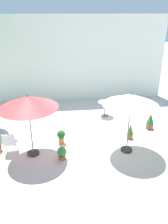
# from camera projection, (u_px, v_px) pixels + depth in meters

# --- Properties ---
(ground_plane) EXTENTS (60.00, 60.00, 0.00)m
(ground_plane) POSITION_uv_depth(u_px,v_px,m) (84.00, 135.00, 9.94)
(ground_plane) COLOR beige
(villa_facade) EXTENTS (10.34, 0.30, 4.78)m
(villa_facade) POSITION_uv_depth(u_px,v_px,m) (75.00, 59.00, 13.11)
(villa_facade) COLOR white
(villa_facade) RESTS_ON ground
(patio_umbrella_0) EXTENTS (1.99, 1.99, 2.37)m
(patio_umbrella_0) POSITION_uv_depth(u_px,v_px,m) (131.00, 100.00, 8.02)
(patio_umbrella_0) COLOR #2D2D2D
(patio_umbrella_0) RESTS_ON ground
(patio_umbrella_1) EXTENTS (2.06, 2.06, 2.38)m
(patio_umbrella_1) POSITION_uv_depth(u_px,v_px,m) (28.00, 103.00, 7.81)
(patio_umbrella_1) COLOR #2D2D2D
(patio_umbrella_1) RESTS_ON ground
(cafe_table_0) EXTENTS (0.71, 0.71, 0.76)m
(cafe_table_0) POSITION_uv_depth(u_px,v_px,m) (105.00, 106.00, 11.58)
(cafe_table_0) COLOR silver
(cafe_table_0) RESTS_ON ground
(patio_chair_0) EXTENTS (0.48, 0.43, 0.87)m
(patio_chair_0) POSITION_uv_depth(u_px,v_px,m) (10.00, 142.00, 8.49)
(patio_chair_0) COLOR white
(patio_chair_0) RESTS_ON ground
(potted_plant_0) EXTENTS (0.35, 0.35, 0.48)m
(potted_plant_0) POSITION_uv_depth(u_px,v_px,m) (62.00, 153.00, 8.26)
(potted_plant_0) COLOR #A45A37
(potted_plant_0) RESTS_ON ground
(potted_plant_1) EXTENTS (0.29, 0.29, 0.67)m
(potted_plant_1) POSITION_uv_depth(u_px,v_px,m) (130.00, 131.00, 9.56)
(potted_plant_1) COLOR #974F34
(potted_plant_1) RESTS_ON ground
(potted_plant_3) EXTENTS (0.34, 0.34, 0.77)m
(potted_plant_3) POSITION_uv_depth(u_px,v_px,m) (150.00, 121.00, 10.34)
(potted_plant_3) COLOR brown
(potted_plant_3) RESTS_ON ground
(potted_plant_4) EXTENTS (0.33, 0.33, 0.59)m
(potted_plant_4) POSITION_uv_depth(u_px,v_px,m) (61.00, 136.00, 9.21)
(potted_plant_4) COLOR #C06E4B
(potted_plant_4) RESTS_ON ground
(potted_plant_5) EXTENTS (0.54, 0.51, 0.69)m
(potted_plant_5) POSITION_uv_depth(u_px,v_px,m) (13.00, 107.00, 11.81)
(potted_plant_5) COLOR #B9612E
(potted_plant_5) RESTS_ON ground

